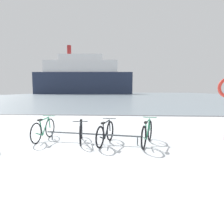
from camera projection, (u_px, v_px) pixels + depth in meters
ground at (119, 96)px, 57.33m from camera, size 80.00×132.00×0.08m
bike_rack at (93, 135)px, 6.69m from camera, size 3.26×0.60×0.31m
bicycle_0 at (44, 130)px, 6.98m from camera, size 0.46×1.65×0.81m
bicycle_1 at (81, 131)px, 6.80m from camera, size 0.47×1.63×0.76m
bicycle_2 at (105, 133)px, 6.48m from camera, size 0.54×1.60×0.79m
bicycle_3 at (147, 133)px, 6.41m from camera, size 0.62×1.75×0.83m
ferry_ship at (83, 78)px, 84.68m from camera, size 40.26×11.77×19.86m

